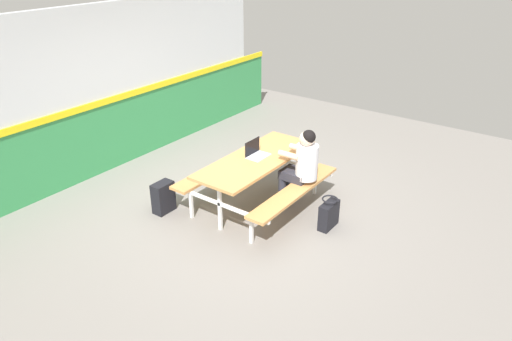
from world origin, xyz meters
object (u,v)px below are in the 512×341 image
backpack_dark (163,197)px  tote_bag_bright (329,214)px  laptop_silver (256,153)px  picnic_table_main (256,169)px  student_nearer (302,163)px

backpack_dark → tote_bag_bright: 2.28m
laptop_silver → picnic_table_main: bearing=-147.4°
laptop_silver → tote_bag_bright: bearing=-88.0°
student_nearer → tote_bag_bright: (-0.18, -0.55, -0.51)m
student_nearer → tote_bag_bright: student_nearer is taller
student_nearer → laptop_silver: (-0.22, 0.59, 0.08)m
picnic_table_main → backpack_dark: picnic_table_main is taller
picnic_table_main → student_nearer: size_ratio=1.61×
laptop_silver → student_nearer: bearing=-69.3°
tote_bag_bright → backpack_dark: bearing=115.8°
student_nearer → laptop_silver: bearing=110.7°
picnic_table_main → laptop_silver: bearing=32.6°
student_nearer → backpack_dark: (-1.18, 1.50, -0.49)m
picnic_table_main → laptop_silver: laptop_silver is taller
laptop_silver → backpack_dark: laptop_silver is taller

